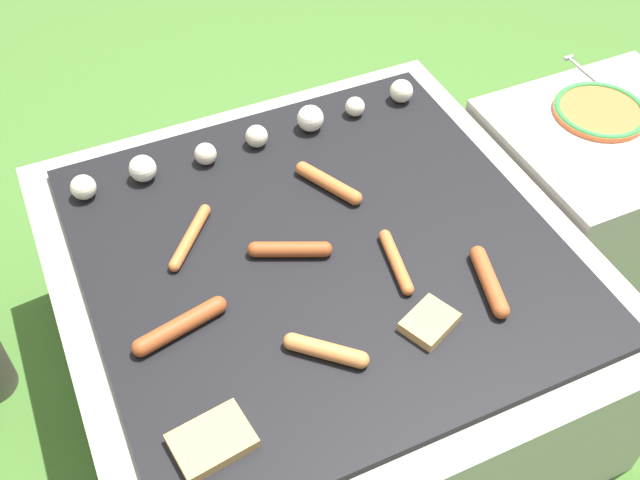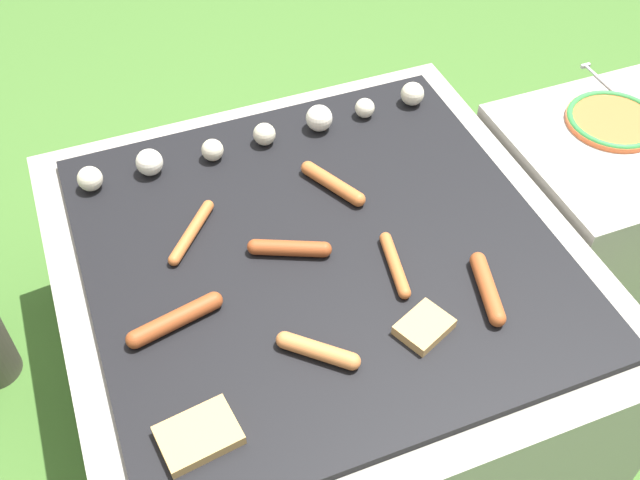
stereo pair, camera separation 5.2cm
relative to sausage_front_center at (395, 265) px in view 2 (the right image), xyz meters
The scene contains 15 objects.
ground_plane 0.46m from the sausage_front_center, 137.17° to the left, with size 14.00×14.00×0.00m, color #3D6628.
grill 0.27m from the sausage_front_center, 137.17° to the left, with size 0.99×0.99×0.42m.
side_ledge 0.70m from the sausage_front_center, 13.65° to the left, with size 0.49×0.45×0.42m.
sausage_front_center is the anchor object (origin of this frame).
sausage_back_center 0.39m from the sausage_front_center, 146.39° to the left, with size 0.12×0.14×0.02m.
sausage_mid_left 0.24m from the sausage_front_center, 147.71° to the right, with size 0.12×0.11×0.03m.
sausage_mid_right 0.24m from the sausage_front_center, 96.05° to the left, with size 0.09×0.15×0.03m.
sausage_front_left 0.17m from the sausage_front_center, 41.41° to the right, with size 0.07×0.16×0.03m.
sausage_back_right 0.20m from the sausage_front_center, 147.69° to the left, with size 0.15×0.08×0.03m.
sausage_front_right 0.41m from the sausage_front_center, behind, with size 0.18×0.06×0.03m.
bread_slice_left 0.15m from the sausage_front_center, 95.00° to the right, with size 0.11×0.10×0.02m.
bread_slice_right 0.47m from the sausage_front_center, 154.61° to the right, with size 0.13×0.10×0.02m.
mushroom_row 0.45m from the sausage_front_center, 104.83° to the left, with size 0.79×0.07×0.06m.
plate_colorful 0.68m from the sausage_front_center, 18.25° to the left, with size 0.21×0.21×0.02m.
fork_utensil 0.79m from the sausage_front_center, 24.65° to the left, with size 0.02×0.22×0.01m.
Camera 2 is at (-0.35, -0.89, 1.48)m, focal length 42.00 mm.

